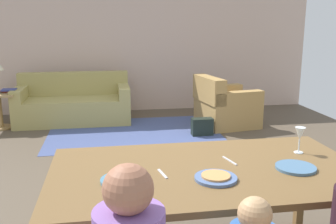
{
  "coord_description": "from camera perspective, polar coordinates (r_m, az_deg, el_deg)",
  "views": [
    {
      "loc": [
        -0.52,
        -3.6,
        1.65
      ],
      "look_at": [
        0.04,
        -0.22,
        0.85
      ],
      "focal_mm": 40.68,
      "sensor_mm": 36.0,
      "label": 1
    }
  ],
  "objects": [
    {
      "name": "plate_near_man",
      "position": [
        2.24,
        -6.89,
        -10.09
      ],
      "size": [
        0.25,
        0.25,
        0.02
      ],
      "primitive_type": "cylinder",
      "color": "teal",
      "rests_on": "dining_table"
    },
    {
      "name": "plate_near_woman",
      "position": [
        2.54,
        18.58,
        -7.89
      ],
      "size": [
        0.25,
        0.25,
        0.02
      ],
      "primitive_type": "cylinder",
      "color": "teal",
      "rests_on": "dining_table"
    },
    {
      "name": "plate_near_child",
      "position": [
        2.27,
        7.17,
        -9.8
      ],
      "size": [
        0.25,
        0.25,
        0.02
      ],
      "primitive_type": "cylinder",
      "color": "#546EA3",
      "rests_on": "dining_table"
    },
    {
      "name": "knife",
      "position": [
        2.57,
        9.21,
        -7.21
      ],
      "size": [
        0.05,
        0.17,
        0.01
      ],
      "primitive_type": "cube",
      "rotation": [
        0.0,
        0.0,
        0.23
      ],
      "color": "silver",
      "rests_on": "dining_table"
    },
    {
      "name": "wine_glass",
      "position": [
        2.81,
        19.15,
        -3.24
      ],
      "size": [
        0.07,
        0.07,
        0.19
      ],
      "color": "silver",
      "rests_on": "dining_table"
    },
    {
      "name": "fork",
      "position": [
        2.33,
        -0.83,
        -9.24
      ],
      "size": [
        0.04,
        0.15,
        0.01
      ],
      "primitive_type": "cube",
      "rotation": [
        0.0,
        0.0,
        0.19
      ],
      "color": "silver",
      "rests_on": "dining_table"
    },
    {
      "name": "back_wall",
      "position": [
        7.31,
        -5.38,
        10.73
      ],
      "size": [
        6.89,
        0.1,
        2.7
      ],
      "primitive_type": "cube",
      "color": "beige",
      "rests_on": "ground_plane"
    },
    {
      "name": "book_lower",
      "position": [
        6.59,
        -22.85,
        2.89
      ],
      "size": [
        0.22,
        0.16,
        0.03
      ],
      "primitive_type": "cube",
      "color": "#993726",
      "rests_on": "side_table"
    },
    {
      "name": "couch",
      "position": [
        6.69,
        -13.93,
        1.13
      ],
      "size": [
        1.88,
        0.86,
        0.82
      ],
      "color": "tan",
      "rests_on": "ground_plane"
    },
    {
      "name": "dining_table",
      "position": [
        2.46,
        5.92,
        -9.7
      ],
      "size": [
        1.97,
        1.09,
        0.76
      ],
      "color": "brown",
      "rests_on": "ground_plane"
    },
    {
      "name": "pizza_near_child",
      "position": [
        2.26,
        7.18,
        -9.45
      ],
      "size": [
        0.17,
        0.17,
        0.01
      ],
      "primitive_type": "cylinder",
      "color": "tan",
      "rests_on": "plate_near_child"
    },
    {
      "name": "book_upper",
      "position": [
        6.55,
        -22.72,
        3.09
      ],
      "size": [
        0.22,
        0.16,
        0.03
      ],
      "primitive_type": "cube",
      "color": "#374083",
      "rests_on": "book_lower"
    },
    {
      "name": "handbag",
      "position": [
        5.76,
        5.14,
        -2.21
      ],
      "size": [
        0.32,
        0.16,
        0.26
      ],
      "primitive_type": "cube",
      "color": "black",
      "rests_on": "ground_plane"
    },
    {
      "name": "ground_plane",
      "position": [
        4.47,
        -2.03,
        -8.66
      ],
      "size": [
        6.89,
        6.24,
        0.02
      ],
      "primitive_type": "cube",
      "color": "brown"
    },
    {
      "name": "area_rug",
      "position": [
        5.92,
        -5.11,
        -3.05
      ],
      "size": [
        2.6,
        1.8,
        0.01
      ],
      "primitive_type": "cube",
      "color": "#445386",
      "rests_on": "ground_plane"
    },
    {
      "name": "armchair",
      "position": [
        6.31,
        8.44,
        0.82
      ],
      "size": [
        0.99,
        0.98,
        0.82
      ],
      "color": "#B1894C",
      "rests_on": "ground_plane"
    },
    {
      "name": "pizza_near_man",
      "position": [
        2.24,
        -6.9,
        -9.74
      ],
      "size": [
        0.17,
        0.17,
        0.01
      ],
      "primitive_type": "cylinder",
      "color": "gold",
      "rests_on": "plate_near_man"
    }
  ]
}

